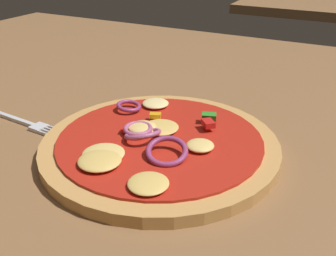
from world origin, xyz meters
TOP-DOWN VIEW (x-y plane):
  - dining_table at (0.00, 0.00)m, footprint 1.46×1.08m
  - pizza at (0.03, -0.04)m, footprint 0.27×0.27m
  - fork at (-0.17, -0.06)m, footprint 0.16×0.03m
  - background_table at (0.07, 1.23)m, footprint 0.63×0.53m

SIDE VIEW (x-z plane):
  - dining_table at x=0.00m, z-range 0.00..0.03m
  - background_table at x=0.07m, z-range 0.00..0.03m
  - fork at x=-0.17m, z-range 0.03..0.04m
  - pizza at x=0.03m, z-range 0.02..0.06m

